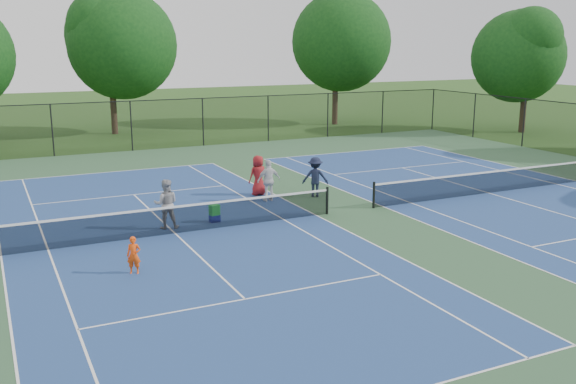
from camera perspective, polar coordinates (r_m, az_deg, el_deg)
name	(u,v)px	position (r m, az deg, el deg)	size (l,w,h in m)	color
ground	(351,211)	(25.05, 5.58, -1.71)	(140.00, 140.00, 0.00)	#234716
court_pad	(351,211)	(25.05, 5.58, -1.70)	(36.00, 36.00, 0.01)	#325A3A
tennis_court_left	(175,231)	(22.33, -10.00, -3.45)	(12.00, 23.83, 1.07)	navy
tennis_court_right	(489,191)	(29.20, 17.43, 0.08)	(12.00, 23.83, 1.07)	navy
perimeter_fence	(352,171)	(24.69, 5.67, 1.89)	(36.08, 36.08, 3.02)	black
tree_back_b	(109,40)	(47.46, -15.60, 12.92)	(7.60, 7.60, 10.03)	#2D2116
tree_back_d	(336,37)	(51.50, 4.30, 13.59)	(7.80, 7.80, 10.37)	#2D2116
tree_side_e	(528,51)	(49.72, 20.55, 11.66)	(6.60, 6.60, 8.87)	#2D2116
child_player	(134,255)	(18.68, -13.55, -5.49)	(0.40, 0.26, 1.08)	#FD4D10
instructor	(166,204)	(22.85, -10.79, -1.06)	(0.86, 0.67, 1.76)	#9D9D9F
bystander_a	(269,180)	(26.37, -1.72, 1.03)	(1.02, 0.42, 1.73)	silver
bystander_b	(315,177)	(27.10, 2.44, 1.33)	(1.10, 0.63, 1.70)	#161B31
bystander_c	(258,175)	(27.42, -2.66, 1.49)	(0.84, 0.55, 1.72)	maroon
ball_crate	(215,219)	(23.55, -6.54, -2.36)	(0.35, 0.28, 0.27)	navy
ball_hopper	(214,210)	(23.47, -6.56, -1.59)	(0.34, 0.26, 0.38)	green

